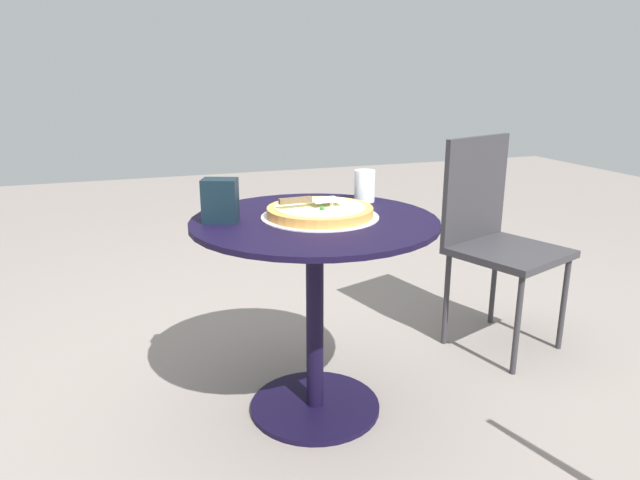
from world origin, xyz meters
TOP-DOWN VIEW (x-y plane):
  - ground_plane at (0.00, 0.00)m, footprint 10.00×10.00m
  - patio_table at (0.00, 0.00)m, footprint 0.81×0.81m
  - pizza_on_tray at (0.01, -0.02)m, footprint 0.39×0.39m
  - pizza_server at (0.03, 0.01)m, footprint 0.09×0.21m
  - drinking_cup at (0.19, -0.26)m, footprint 0.08×0.08m
  - napkin_dispenser at (0.06, 0.29)m, footprint 0.11×0.13m
  - patio_chair_near at (0.27, -0.90)m, footprint 0.52×0.52m

SIDE VIEW (x-z plane):
  - ground_plane at x=0.00m, z-range 0.00..0.00m
  - patio_table at x=0.00m, z-range 0.15..0.85m
  - patio_chair_near at x=0.27m, z-range 0.06..0.96m
  - pizza_on_tray at x=0.01m, z-range 0.69..0.74m
  - pizza_server at x=0.03m, z-range 0.75..0.77m
  - drinking_cup at x=0.19m, z-range 0.70..0.82m
  - napkin_dispenser at x=0.06m, z-range 0.70..0.84m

